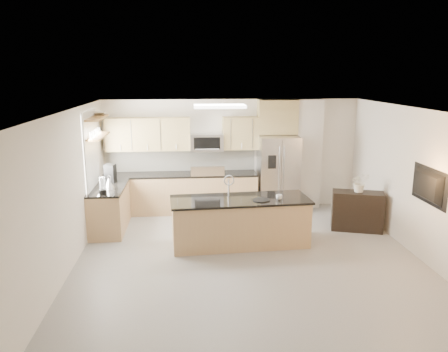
{
  "coord_description": "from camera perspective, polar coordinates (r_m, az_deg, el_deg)",
  "views": [
    {
      "loc": [
        -1.03,
        -6.96,
        3.19
      ],
      "look_at": [
        -0.34,
        1.3,
        1.23
      ],
      "focal_mm": 35.0,
      "sensor_mm": 36.0,
      "label": 1
    }
  ],
  "objects": [
    {
      "name": "back_counter",
      "position": [
        10.26,
        -5.68,
        -2.12
      ],
      "size": [
        3.55,
        0.66,
        1.44
      ],
      "color": "tan",
      "rests_on": "floor"
    },
    {
      "name": "floor",
      "position": [
        7.73,
        3.38,
        -11.11
      ],
      "size": [
        6.5,
        6.5,
        0.0
      ],
      "primitive_type": "plane",
      "color": "#989691",
      "rests_on": "ground"
    },
    {
      "name": "wall_front",
      "position": [
        4.29,
        9.84,
        -13.07
      ],
      "size": [
        6.0,
        0.02,
        2.6
      ],
      "primitive_type": "cube",
      "color": "silver",
      "rests_on": "floor"
    },
    {
      "name": "microwave",
      "position": [
        10.14,
        -2.28,
        4.44
      ],
      "size": [
        0.76,
        0.4,
        0.4
      ],
      "color": "silver",
      "rests_on": "upper_cabinets"
    },
    {
      "name": "shelf_lower",
      "position": [
        9.18,
        -16.21,
        5.01
      ],
      "size": [
        0.3,
        1.2,
        0.04
      ],
      "primitive_type": "cube",
      "color": "olive",
      "rests_on": "wall_left"
    },
    {
      "name": "coffee_maker",
      "position": [
        9.61,
        -14.62,
        0.31
      ],
      "size": [
        0.24,
        0.27,
        0.38
      ],
      "color": "black",
      "rests_on": "left_counter"
    },
    {
      "name": "island",
      "position": [
        8.32,
        2.08,
        -5.94
      ],
      "size": [
        2.65,
        1.1,
        1.32
      ],
      "rotation": [
        0.0,
        0.0,
        0.06
      ],
      "color": "tan",
      "rests_on": "floor"
    },
    {
      "name": "cup",
      "position": [
        8.18,
        7.21,
        -2.74
      ],
      "size": [
        0.15,
        0.15,
        0.09
      ],
      "primitive_type": "imported",
      "rotation": [
        0.0,
        0.0,
        0.37
      ],
      "color": "white",
      "rests_on": "island"
    },
    {
      "name": "left_counter",
      "position": [
        9.37,
        -14.69,
        -4.08
      ],
      "size": [
        0.66,
        1.5,
        0.92
      ],
      "color": "tan",
      "rests_on": "floor"
    },
    {
      "name": "wall_left",
      "position": [
        7.48,
        -19.88,
        -2.16
      ],
      "size": [
        0.02,
        6.5,
        2.6
      ],
      "primitive_type": "cube",
      "color": "silver",
      "rests_on": "floor"
    },
    {
      "name": "flower_vase",
      "position": [
        9.3,
        17.36,
        -0.2
      ],
      "size": [
        0.55,
        0.47,
        0.6
      ],
      "primitive_type": "imported",
      "rotation": [
        0.0,
        0.0,
        -0.01
      ],
      "color": "silver",
      "rests_on": "credenza"
    },
    {
      "name": "shelf_upper",
      "position": [
        9.14,
        -16.36,
        7.3
      ],
      "size": [
        0.3,
        1.2,
        0.04
      ],
      "primitive_type": "cube",
      "color": "olive",
      "rests_on": "wall_left"
    },
    {
      "name": "refrigerator",
      "position": [
        10.32,
        7.05,
        0.32
      ],
      "size": [
        0.92,
        0.78,
        1.78
      ],
      "color": "silver",
      "rests_on": "floor"
    },
    {
      "name": "blender",
      "position": [
        8.66,
        -15.57,
        -1.39
      ],
      "size": [
        0.15,
        0.15,
        0.34
      ],
      "color": "black",
      "rests_on": "left_counter"
    },
    {
      "name": "platter",
      "position": [
        8.1,
        4.91,
        -3.12
      ],
      "size": [
        0.41,
        0.41,
        0.02
      ],
      "primitive_type": "cylinder",
      "rotation": [
        0.0,
        0.0,
        -0.35
      ],
      "color": "black",
      "rests_on": "island"
    },
    {
      "name": "range",
      "position": [
        10.26,
        -2.19,
        -2.07
      ],
      "size": [
        0.76,
        0.64,
        1.14
      ],
      "color": "black",
      "rests_on": "floor"
    },
    {
      "name": "wall_right",
      "position": [
        8.26,
        24.58,
        -1.16
      ],
      "size": [
        0.02,
        6.5,
        2.6
      ],
      "primitive_type": "cube",
      "color": "silver",
      "rests_on": "floor"
    },
    {
      "name": "wall_back",
      "position": [
        10.44,
        0.98,
        2.87
      ],
      "size": [
        6.0,
        0.02,
        2.6
      ],
      "primitive_type": "cube",
      "color": "silver",
      "rests_on": "floor"
    },
    {
      "name": "window",
      "position": [
        9.16,
        -16.99,
        3.03
      ],
      "size": [
        0.04,
        1.15,
        1.65
      ],
      "color": "white",
      "rests_on": "wall_left"
    },
    {
      "name": "ceiling_fixture",
      "position": [
        8.61,
        -0.57,
        9.1
      ],
      "size": [
        1.0,
        0.5,
        0.06
      ],
      "primitive_type": "cube",
      "color": "white",
      "rests_on": "ceiling"
    },
    {
      "name": "credenza",
      "position": [
        9.47,
        17.01,
        -4.4
      ],
      "size": [
        1.1,
        0.7,
        0.82
      ],
      "primitive_type": "cube",
      "rotation": [
        0.0,
        0.0,
        -0.29
      ],
      "color": "black",
      "rests_on": "floor"
    },
    {
      "name": "kettle",
      "position": [
        9.04,
        -14.79,
        -0.93
      ],
      "size": [
        0.21,
        0.21,
        0.26
      ],
      "color": "silver",
      "rests_on": "left_counter"
    },
    {
      "name": "bowl",
      "position": [
        9.5,
        -15.95,
        7.91
      ],
      "size": [
        0.38,
        0.38,
        0.09
      ],
      "primitive_type": "imported",
      "rotation": [
        0.0,
        0.0,
        -0.07
      ],
      "color": "silver",
      "rests_on": "shelf_upper"
    },
    {
      "name": "partition_column",
      "position": [
        10.63,
        10.89,
        2.82
      ],
      "size": [
        0.6,
        0.3,
        2.6
      ],
      "primitive_type": "cube",
      "color": "beige",
      "rests_on": "floor"
    },
    {
      "name": "television",
      "position": [
        8.04,
        24.74,
        -1.18
      ],
      "size": [
        0.14,
        1.08,
        0.62
      ],
      "primitive_type": "imported",
      "rotation": [
        0.0,
        0.0,
        1.57
      ],
      "color": "black",
      "rests_on": "wall_right"
    },
    {
      "name": "ceiling",
      "position": [
        7.06,
        3.67,
        8.47
      ],
      "size": [
        6.0,
        6.5,
        0.02
      ],
      "primitive_type": "cube",
      "color": "white",
      "rests_on": "wall_back"
    },
    {
      "name": "upper_cabinets",
      "position": [
        10.15,
        -6.29,
        5.49
      ],
      "size": [
        3.5,
        0.33,
        0.75
      ],
      "color": "tan",
      "rests_on": "wall_back"
    }
  ]
}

